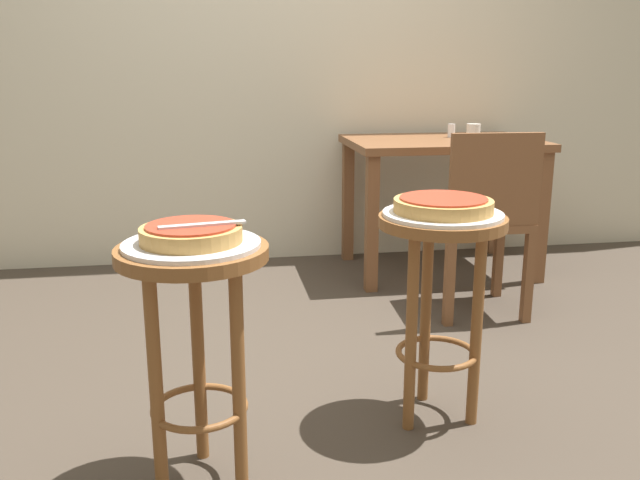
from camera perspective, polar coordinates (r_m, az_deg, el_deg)
ground_plane at (r=2.63m, az=0.26°, el=-10.98°), size 6.00×6.00×0.00m
stool_foreground at (r=1.82m, az=-10.41°, el=-5.81°), size 0.39×0.39×0.68m
serving_plate_foreground at (r=1.77m, az=-10.68°, el=-0.35°), size 0.35×0.35×0.01m
pizza_foreground at (r=1.76m, az=-10.72°, el=0.54°), size 0.26×0.26×0.05m
stool_middle at (r=2.17m, az=10.01°, el=-2.49°), size 0.39×0.39×0.68m
serving_plate_middle at (r=2.12m, az=10.22°, el=2.14°), size 0.37×0.37×0.01m
pizza_middle at (r=2.12m, az=10.26°, el=2.89°), size 0.30×0.30×0.05m
dining_table at (r=3.79m, az=10.11°, el=6.55°), size 1.01×0.70×0.74m
cup_near_edge at (r=3.63m, az=12.68°, el=8.70°), size 0.07×0.07×0.10m
condiment_shaker at (r=3.87m, az=10.92°, el=8.97°), size 0.04×0.04×0.07m
wooden_chair at (r=3.14m, az=13.51°, el=1.93°), size 0.42×0.42×0.85m
pizza_server_knife at (r=1.74m, az=-9.78°, el=1.27°), size 0.22×0.06×0.01m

